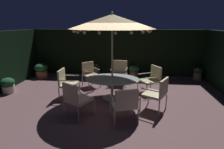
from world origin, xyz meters
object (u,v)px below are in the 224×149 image
Objects in this scene: patio_chair_west at (76,98)px; potted_plant_right_near at (41,70)px; patio_chair_south at (90,73)px; potted_plant_right_far at (198,73)px; patio_chair_southeast at (119,71)px; patio_chair_north at (125,103)px; patio_chair_east at (152,78)px; potted_plant_left_near at (134,71)px; patio_chair_northeast at (158,92)px; potted_plant_left_far at (96,70)px; patio_umbrella at (112,22)px; patio_dining_table at (112,82)px; patio_chair_southwest at (66,81)px; potted_plant_back_right at (8,85)px.

potted_plant_right_near is at bearing 127.80° from patio_chair_west.
patio_chair_south is 4.85m from potted_plant_right_far.
patio_chair_southeast reaches higher than patio_chair_south.
patio_chair_east is (0.93, 2.27, -0.00)m from patio_chair_north.
patio_chair_south is at bearing -144.47° from potted_plant_left_near.
patio_chair_northeast is 3.33m from potted_plant_left_near.
patio_chair_east is 2.98m from potted_plant_left_far.
patio_umbrella is 4.64× the size of potted_plant_left_near.
potted_plant_left_far is (-1.48, 4.01, -0.22)m from patio_chair_north.
potted_plant_right_near is at bearing -178.00° from potted_plant_right_far.
potted_plant_left_far is (-2.41, 1.74, -0.22)m from patio_chair_east.
patio_dining_table is 2.66× the size of potted_plant_right_near.
potted_plant_right_far is (5.24, 2.47, -0.27)m from patio_chair_southwest.
potted_plant_left_far is at bearing 39.04° from potted_plant_back_right.
patio_chair_southwest reaches higher than patio_chair_north.
patio_chair_east is 1.00× the size of patio_chair_southeast.
patio_chair_north is at bearing -21.17° from potted_plant_back_right.
patio_chair_southwest is 1.44× the size of potted_plant_right_near.
patio_chair_south is at bearing 19.82° from potted_plant_back_right.
patio_chair_south reaches higher than patio_chair_north.
patio_dining_table is 1.59m from patio_chair_southeast.
patio_umbrella is at bearing 150.86° from patio_chair_northeast.
potted_plant_left_far is at bearing 179.41° from potted_plant_right_far.
potted_plant_left_near is at bearing 55.55° from patio_chair_southeast.
patio_dining_table is 1.59m from patio_chair_west.
patio_dining_table is 1.86× the size of patio_chair_east.
patio_chair_north is (0.47, -1.51, -0.03)m from patio_dining_table.
potted_plant_left_far is (-1.01, 2.50, -0.25)m from patio_dining_table.
patio_chair_southwest is at bearing 118.91° from patio_chair_west.
patio_chair_southwest is 1.00× the size of patio_chair_west.
patio_chair_north is 4.02m from potted_plant_left_near.
patio_chair_south reaches higher than potted_plant_left_near.
potted_plant_left_near reaches higher than potted_plant_back_right.
patio_chair_southeast reaches higher than potted_plant_left_near.
patio_chair_north is at bearing -61.17° from patio_chair_south.
potted_plant_left_far is at bearing 110.28° from patio_chair_north.
potted_plant_right_far is at bearing 2.00° from potted_plant_right_near.
patio_chair_northeast is 1.02× the size of patio_chair_southeast.
patio_umbrella is 3.49m from potted_plant_left_far.
patio_umbrella is at bearing 0.44° from patio_chair_southwest.
patio_umbrella is 2.52m from patio_chair_southwest.
patio_chair_south is (-1.49, 2.71, 0.02)m from patio_chair_north.
patio_chair_north is 0.97× the size of patio_chair_southeast.
potted_plant_back_right is 0.93× the size of potted_plant_left_near.
patio_chair_east is 1.00× the size of patio_chair_south.
patio_umbrella is 2.54m from patio_chair_north.
patio_chair_west is 1.45× the size of potted_plant_right_near.
patio_chair_east is 1.72× the size of potted_plant_back_right.
patio_chair_southwest is (-2.06, 1.50, 0.02)m from patio_chair_north.
patio_chair_northeast is at bearing -29.14° from patio_dining_table.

